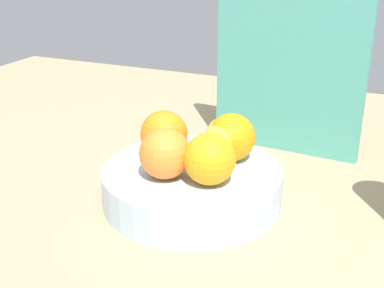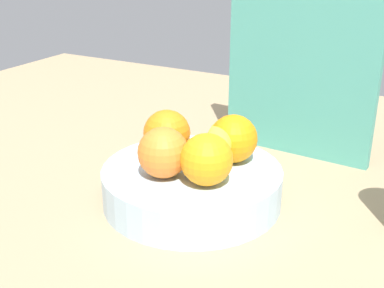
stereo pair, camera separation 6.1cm
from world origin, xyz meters
TOP-DOWN VIEW (x-y plane):
  - ground_plane at (0.00, 0.00)cm, footprint 180.00×140.00cm
  - fruit_bowl at (1.09, -2.58)cm, footprint 27.51×27.51cm
  - orange_front_left at (-1.31, -6.89)cm, footprint 7.50×7.50cm
  - orange_front_right at (5.33, -6.09)cm, footprint 7.50×7.50cm
  - orange_center at (5.37, 2.91)cm, footprint 7.50×7.50cm
  - orange_back_left at (-4.86, -0.30)cm, footprint 7.50×7.50cm
  - banana_bunch at (4.52, -0.28)cm, footprint 9.91×17.99cm
  - cutting_board at (8.90, 23.79)cm, footprint 28.06×3.83cm

SIDE VIEW (x-z plane):
  - ground_plane at x=0.00cm, z-range -3.00..0.00cm
  - fruit_bowl at x=1.09cm, z-range 0.00..5.66cm
  - banana_bunch at x=4.52cm, z-range 5.66..11.86cm
  - orange_front_left at x=-1.31cm, z-range 5.66..13.16cm
  - orange_front_right at x=5.33cm, z-range 5.66..13.16cm
  - orange_center at x=5.37cm, z-range 5.66..13.16cm
  - orange_back_left at x=-4.86cm, z-range 5.66..13.16cm
  - cutting_board at x=8.90cm, z-range 0.00..36.00cm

